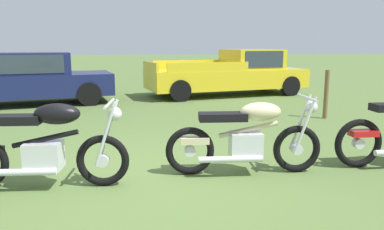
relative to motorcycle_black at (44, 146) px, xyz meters
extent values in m
plane|color=#567038|center=(1.16, 0.22, -0.49)|extent=(120.00, 120.00, 0.00)
torus|color=black|center=(0.66, -0.06, -0.18)|extent=(0.62, 0.15, 0.61)
cylinder|color=silver|center=(0.66, -0.06, -0.18)|extent=(0.15, 0.11, 0.14)
cylinder|color=silver|center=(0.73, 0.02, 0.15)|extent=(0.28, 0.06, 0.75)
cylinder|color=silver|center=(0.71, -0.16, 0.15)|extent=(0.28, 0.06, 0.75)
cube|color=silver|center=(-0.01, 0.01, -0.11)|extent=(0.43, 0.34, 0.32)
cylinder|color=black|center=(0.02, 0.00, 0.09)|extent=(0.75, 0.13, 0.22)
ellipsoid|color=black|center=(0.17, -0.01, 0.38)|extent=(0.54, 0.31, 0.24)
cube|color=black|center=(-0.30, 0.03, 0.32)|extent=(0.62, 0.30, 0.10)
cylinder|color=silver|center=(0.76, -0.07, 0.49)|extent=(0.09, 0.64, 0.03)
sphere|color=silver|center=(0.82, -0.08, 0.37)|extent=(0.17, 0.17, 0.16)
cylinder|color=silver|center=(-0.24, -0.13, -0.25)|extent=(0.80, 0.16, 0.08)
torus|color=black|center=(3.11, 0.04, -0.18)|extent=(0.63, 0.15, 0.62)
torus|color=black|center=(1.72, 0.16, -0.18)|extent=(0.63, 0.15, 0.62)
cylinder|color=silver|center=(3.11, 0.04, -0.18)|extent=(0.15, 0.11, 0.14)
cylinder|color=silver|center=(1.72, 0.16, -0.18)|extent=(0.15, 0.11, 0.14)
cylinder|color=silver|center=(3.17, 0.12, 0.15)|extent=(0.27, 0.06, 0.74)
cylinder|color=silver|center=(3.16, -0.06, 0.15)|extent=(0.27, 0.06, 0.74)
cube|color=silver|center=(2.44, 0.10, -0.11)|extent=(0.43, 0.34, 0.32)
cylinder|color=beige|center=(2.47, 0.10, 0.09)|extent=(0.76, 0.13, 0.22)
ellipsoid|color=beige|center=(2.61, 0.08, 0.32)|extent=(0.54, 0.31, 0.24)
cube|color=black|center=(2.14, 0.13, 0.26)|extent=(0.62, 0.29, 0.10)
cube|color=beige|center=(1.78, 0.16, -0.04)|extent=(0.37, 0.21, 0.08)
cylinder|color=silver|center=(3.21, 0.03, 0.49)|extent=(0.09, 0.64, 0.03)
sphere|color=silver|center=(3.27, 0.02, 0.37)|extent=(0.17, 0.17, 0.16)
cylinder|color=silver|center=(2.20, -0.04, -0.25)|extent=(0.80, 0.15, 0.08)
torus|color=black|center=(4.01, 0.08, -0.16)|extent=(0.67, 0.11, 0.67)
cylinder|color=silver|center=(4.01, 0.08, -0.16)|extent=(0.14, 0.10, 0.14)
cube|color=red|center=(4.07, 0.08, -0.02)|extent=(0.37, 0.19, 0.08)
cube|color=#161E4C|center=(-1.74, 6.51, 0.06)|extent=(4.57, 2.57, 0.60)
cube|color=#161E4C|center=(-1.89, 6.48, 0.64)|extent=(2.64, 2.01, 0.60)
cube|color=#2D3842|center=(-1.89, 6.48, 0.66)|extent=(2.30, 1.97, 0.48)
cylinder|color=black|center=(-0.48, 7.59, -0.17)|extent=(0.67, 0.35, 0.64)
cylinder|color=black|center=(-0.15, 6.02, -0.17)|extent=(0.67, 0.35, 0.64)
cube|color=gold|center=(4.09, 7.56, 0.06)|extent=(5.42, 2.74, 0.60)
cube|color=gold|center=(4.98, 7.72, 0.68)|extent=(1.94, 1.95, 0.64)
cube|color=#2D3842|center=(4.98, 7.72, 0.70)|extent=(1.64, 1.93, 0.52)
cube|color=gold|center=(2.96, 8.22, 0.50)|extent=(2.56, 0.55, 0.28)
cube|color=gold|center=(3.28, 6.53, 0.50)|extent=(2.56, 0.55, 0.28)
cube|color=gold|center=(1.58, 7.09, 0.50)|extent=(0.39, 1.71, 0.28)
cylinder|color=black|center=(5.79, 8.74, -0.17)|extent=(0.67, 0.33, 0.64)
cylinder|color=black|center=(6.10, 7.06, -0.17)|extent=(0.67, 0.33, 0.64)
cylinder|color=black|center=(2.08, 8.05, -0.17)|extent=(0.67, 0.33, 0.64)
cylinder|color=black|center=(2.39, 6.37, -0.17)|extent=(0.67, 0.33, 0.64)
cylinder|color=brown|center=(5.31, 3.33, 0.05)|extent=(0.10, 0.10, 1.09)
camera|label=1|loc=(1.03, -4.33, 1.14)|focal=34.71mm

